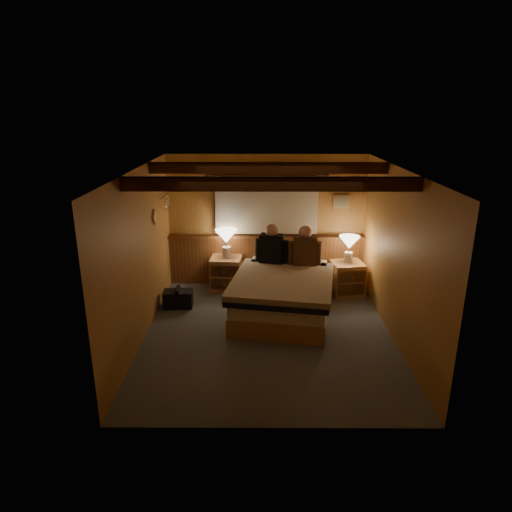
{
  "coord_description": "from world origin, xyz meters",
  "views": [
    {
      "loc": [
        -0.15,
        -6.06,
        3.2
      ],
      "look_at": [
        -0.18,
        0.4,
        1.07
      ],
      "focal_mm": 32.0,
      "sensor_mm": 36.0,
      "label": 1
    }
  ],
  "objects_px": {
    "bed": "(283,295)",
    "lamp_right": "(349,244)",
    "person_right": "(305,249)",
    "lamp_left": "(226,238)",
    "nightstand_right": "(347,279)",
    "nightstand_left": "(226,273)",
    "duffel_bag": "(178,298)",
    "person_left": "(272,247)"
  },
  "relations": [
    {
      "from": "bed",
      "to": "lamp_right",
      "type": "xyz_separation_m",
      "value": [
        1.18,
        0.9,
        0.58
      ]
    },
    {
      "from": "person_right",
      "to": "duffel_bag",
      "type": "height_order",
      "value": "person_right"
    },
    {
      "from": "lamp_left",
      "to": "lamp_right",
      "type": "distance_m",
      "value": 2.17
    },
    {
      "from": "lamp_right",
      "to": "person_right",
      "type": "xyz_separation_m",
      "value": [
        -0.8,
        -0.32,
        0.01
      ]
    },
    {
      "from": "bed",
      "to": "duffel_bag",
      "type": "distance_m",
      "value": 1.77
    },
    {
      "from": "lamp_right",
      "to": "duffel_bag",
      "type": "xyz_separation_m",
      "value": [
        -2.92,
        -0.6,
        -0.77
      ]
    },
    {
      "from": "bed",
      "to": "lamp_left",
      "type": "bearing_deg",
      "value": 140.63
    },
    {
      "from": "bed",
      "to": "person_right",
      "type": "height_order",
      "value": "person_right"
    },
    {
      "from": "lamp_left",
      "to": "duffel_bag",
      "type": "distance_m",
      "value": 1.39
    },
    {
      "from": "bed",
      "to": "lamp_right",
      "type": "bearing_deg",
      "value": 47.24
    },
    {
      "from": "lamp_left",
      "to": "duffel_bag",
      "type": "height_order",
      "value": "lamp_left"
    },
    {
      "from": "lamp_right",
      "to": "person_left",
      "type": "bearing_deg",
      "value": -171.12
    },
    {
      "from": "bed",
      "to": "nightstand_left",
      "type": "bearing_deg",
      "value": 141.59
    },
    {
      "from": "bed",
      "to": "person_left",
      "type": "bearing_deg",
      "value": 113.66
    },
    {
      "from": "lamp_left",
      "to": "lamp_right",
      "type": "height_order",
      "value": "lamp_left"
    },
    {
      "from": "person_left",
      "to": "person_right",
      "type": "relative_size",
      "value": 1.01
    },
    {
      "from": "nightstand_left",
      "to": "person_left",
      "type": "distance_m",
      "value": 1.11
    },
    {
      "from": "bed",
      "to": "nightstand_right",
      "type": "distance_m",
      "value": 1.45
    },
    {
      "from": "nightstand_left",
      "to": "person_right",
      "type": "xyz_separation_m",
      "value": [
        1.36,
        -0.52,
        0.63
      ]
    },
    {
      "from": "lamp_right",
      "to": "nightstand_left",
      "type": "bearing_deg",
      "value": 174.67
    },
    {
      "from": "bed",
      "to": "person_left",
      "type": "distance_m",
      "value": 0.92
    },
    {
      "from": "nightstand_left",
      "to": "lamp_left",
      "type": "relative_size",
      "value": 1.17
    },
    {
      "from": "person_left",
      "to": "duffel_bag",
      "type": "height_order",
      "value": "person_left"
    },
    {
      "from": "lamp_left",
      "to": "lamp_right",
      "type": "bearing_deg",
      "value": -6.04
    },
    {
      "from": "bed",
      "to": "person_right",
      "type": "distance_m",
      "value": 0.91
    },
    {
      "from": "duffel_bag",
      "to": "nightstand_left",
      "type": "bearing_deg",
      "value": 44.42
    },
    {
      "from": "bed",
      "to": "person_right",
      "type": "xyz_separation_m",
      "value": [
        0.38,
        0.58,
        0.59
      ]
    },
    {
      "from": "nightstand_right",
      "to": "lamp_left",
      "type": "bearing_deg",
      "value": 163.25
    },
    {
      "from": "bed",
      "to": "nightstand_left",
      "type": "height_order",
      "value": "bed"
    },
    {
      "from": "nightstand_left",
      "to": "person_left",
      "type": "height_order",
      "value": "person_left"
    },
    {
      "from": "lamp_right",
      "to": "person_left",
      "type": "relative_size",
      "value": 0.68
    },
    {
      "from": "nightstand_left",
      "to": "lamp_right",
      "type": "relative_size",
      "value": 1.28
    },
    {
      "from": "person_left",
      "to": "nightstand_left",
      "type": "bearing_deg",
      "value": 166.72
    },
    {
      "from": "bed",
      "to": "person_left",
      "type": "relative_size",
      "value": 3.11
    },
    {
      "from": "person_right",
      "to": "bed",
      "type": "bearing_deg",
      "value": -120.9
    },
    {
      "from": "nightstand_right",
      "to": "duffel_bag",
      "type": "xyz_separation_m",
      "value": [
        -2.91,
        -0.56,
        -0.15
      ]
    },
    {
      "from": "nightstand_left",
      "to": "person_right",
      "type": "distance_m",
      "value": 1.59
    },
    {
      "from": "nightstand_right",
      "to": "lamp_left",
      "type": "distance_m",
      "value": 2.26
    },
    {
      "from": "lamp_left",
      "to": "duffel_bag",
      "type": "xyz_separation_m",
      "value": [
        -0.76,
        -0.83,
        -0.81
      ]
    },
    {
      "from": "bed",
      "to": "duffel_bag",
      "type": "xyz_separation_m",
      "value": [
        -1.73,
        0.3,
        -0.2
      ]
    },
    {
      "from": "nightstand_right",
      "to": "lamp_left",
      "type": "relative_size",
      "value": 1.19
    },
    {
      "from": "lamp_right",
      "to": "nightstand_right",
      "type": "bearing_deg",
      "value": -104.59
    }
  ]
}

